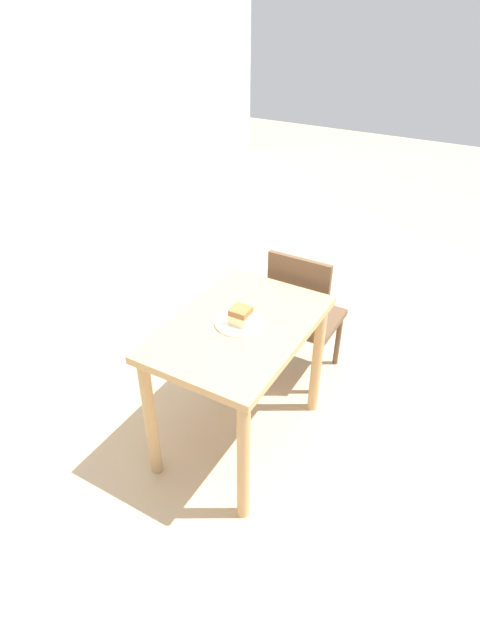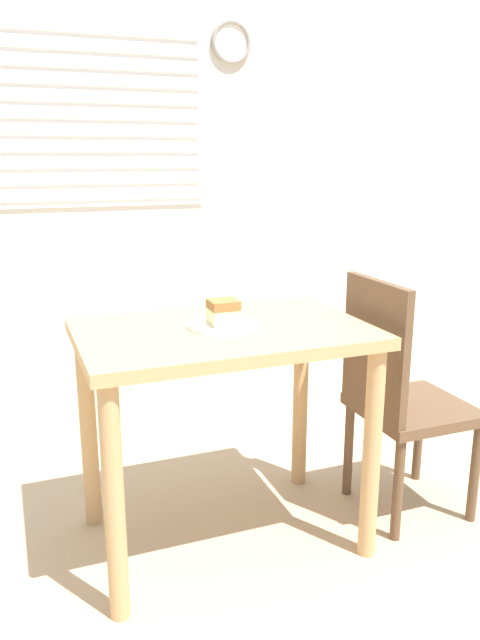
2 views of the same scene
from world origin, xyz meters
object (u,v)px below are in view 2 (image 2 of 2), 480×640
object	(u,v)px
plate	(222,325)
cake_slice	(223,312)
chair_near_window	(398,393)
dining_table_near	(223,368)

from	to	relation	value
plate	cake_slice	bearing A→B (deg)	-92.38
chair_near_window	plate	xyz separation A→B (m)	(-0.66, 0.07, 0.31)
plate	cake_slice	distance (m)	0.05
plate	dining_table_near	bearing A→B (deg)	-90.93
plate	cake_slice	world-z (taller)	cake_slice
plate	chair_near_window	bearing A→B (deg)	-5.92
chair_near_window	plate	world-z (taller)	chair_near_window
chair_near_window	plate	bearing A→B (deg)	84.08
chair_near_window	cake_slice	world-z (taller)	chair_near_window
cake_slice	chair_near_window	bearing A→B (deg)	-4.93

